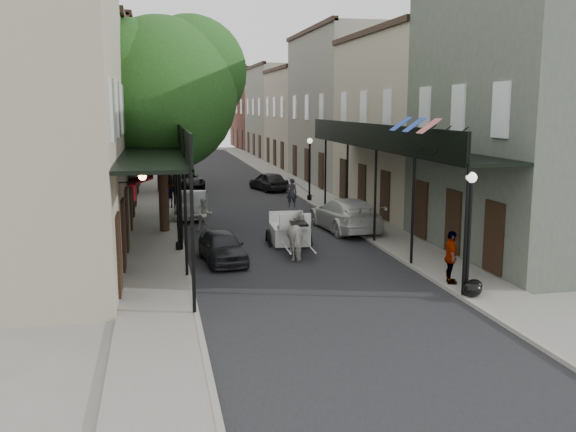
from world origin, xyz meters
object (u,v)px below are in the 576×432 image
pedestrian_sidewalk_right (451,257)px  pedestrian_walking (204,215)px  lamppost_right_far (310,168)px  car_left_far (186,180)px  horse (299,235)px  car_right_far (269,181)px  tree_near (169,88)px  pedestrian_sidewalk_left (170,193)px  lamppost_right_near (469,232)px  car_right_near (345,214)px  lamppost_left (178,201)px  tree_far (164,104)px  car_left_mid (192,205)px  car_left_near (222,247)px  carriage (288,217)px

pedestrian_sidewalk_right → pedestrian_walking: bearing=49.7°
pedestrian_walking → lamppost_right_far: bearing=40.6°
car_left_far → horse: bearing=-89.4°
pedestrian_sidewalk_right → car_right_far: pedestrian_sidewalk_right is taller
tree_near → pedestrian_sidewalk_left: (-0.00, 6.68, -5.59)m
lamppost_right_far → car_right_far: (-1.50, 5.68, -1.40)m
lamppost_right_near → horse: (-3.74, 6.22, -1.19)m
pedestrian_walking → car_right_near: size_ratio=0.30×
horse → lamppost_left: bearing=-19.5°
tree_far → pedestrian_walking: tree_far is taller
pedestrian_sidewalk_left → car_right_near: (7.80, -7.86, -0.14)m
pedestrian_sidewalk_right → car_left_mid: 16.45m
tree_near → pedestrian_sidewalk_right: bearing=-52.4°
tree_far → pedestrian_sidewalk_right: 26.74m
lamppost_right_near → car_right_far: bearing=93.3°
pedestrian_sidewalk_left → car_left_near: pedestrian_sidewalk_left is taller
lamppost_right_near → carriage: (-3.63, 8.90, -0.93)m
carriage → car_right_near: size_ratio=0.55×
tree_near → tree_far: (-0.05, 14.00, -0.65)m
horse → car_left_far: horse is taller
horse → car_right_far: (2.24, 19.46, -0.21)m
pedestrian_walking → car_left_near: size_ratio=0.45×
lamppost_right_near → pedestrian_walking: lamppost_right_near is taller
lamppost_left → pedestrian_sidewalk_left: bearing=90.5°
tree_near → car_left_near: bearing=-75.5°
tree_far → car_left_near: tree_far is taller
car_left_mid → car_left_far: size_ratio=0.91×
lamppost_right_far → car_left_near: (-6.70, -14.00, -1.46)m
carriage → car_left_far: size_ratio=0.65×
tree_near → lamppost_right_far: bearing=43.3°
lamppost_left → pedestrian_sidewalk_left: size_ratio=2.37×
carriage → car_right_near: carriage is taller
lamppost_left → carriage: size_ratio=1.29×
car_left_far → car_right_far: bearing=-26.9°
lamppost_left → lamppost_right_far: bearing=55.7°
tree_far → lamppost_left: size_ratio=2.32×
tree_far → pedestrian_walking: bearing=-84.0°
pedestrian_walking → car_left_far: (-0.11, 15.39, -0.16)m
tree_near → pedestrian_sidewalk_left: size_ratio=6.15×
car_left_near → car_left_mid: bearing=87.0°
lamppost_left → car_left_near: bearing=-53.1°
car_right_far → pedestrian_walking: bearing=53.0°
tree_far → lamppost_right_near: size_ratio=2.32×
lamppost_right_near → lamppost_left: 11.46m
lamppost_right_far → horse: size_ratio=1.82×
carriage → tree_near: bearing=147.2°
horse → car_left_near: 2.98m
tree_near → car_left_near: 8.69m
lamppost_left → pedestrian_sidewalk_right: size_ratio=2.17×
carriage → pedestrian_walking: 4.62m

